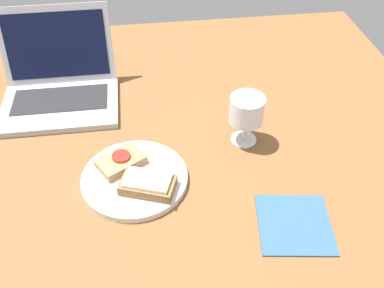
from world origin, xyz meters
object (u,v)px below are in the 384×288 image
plate (135,179)px  wine_glass (247,112)px  sandwich_with_cheese (148,184)px  laptop (59,85)px  napkin (294,224)px  sandwich_with_tomato (121,161)px

plate → wine_glass: bearing=20.7°
sandwich_with_cheese → laptop: bearing=119.9°
sandwich_with_cheese → laptop: (-21.79, 37.93, 1.54)cm
plate → napkin: bearing=-27.3°
sandwich_with_cheese → wine_glass: (24.44, 14.41, 5.84)cm
laptop → napkin: (50.82, -50.27, -4.43)cm
laptop → napkin: bearing=-44.7°
wine_glass → napkin: size_ratio=0.85×
plate → laptop: laptop is taller
plate → napkin: size_ratio=1.57×
laptop → sandwich_with_tomato: bearing=-61.5°
sandwich_with_cheese → wine_glass: 28.97cm
wine_glass → laptop: size_ratio=0.42×
sandwich_with_cheese → napkin: bearing=-23.0°
sandwich_with_cheese → wine_glass: wine_glass is taller
plate → sandwich_with_cheese: bearing=-55.3°
sandwich_with_cheese → laptop: laptop is taller
sandwich_with_cheese → napkin: (29.03, -12.35, -2.89)cm
wine_glass → sandwich_with_tomato: bearing=-168.4°
plate → sandwich_with_tomato: sandwich_with_tomato is taller
plate → sandwich_with_cheese: size_ratio=1.81×
plate → laptop: bearing=119.3°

